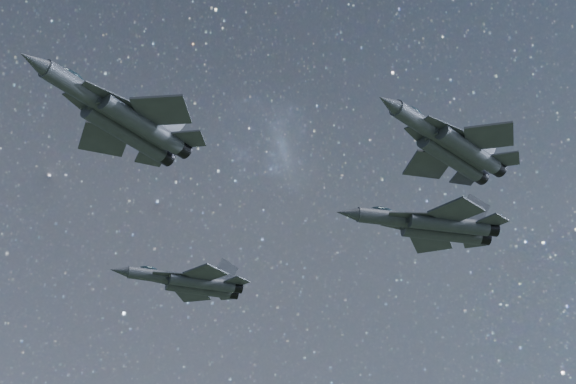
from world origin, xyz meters
TOP-DOWN VIEW (x-y plane):
  - jet_lead at (-20.01, -2.72)m, footprint 19.08×12.64m
  - jet_left at (-3.60, 17.43)m, footprint 15.62×10.73m
  - jet_right at (6.30, -16.29)m, footprint 17.36×11.81m
  - jet_slot at (11.94, -6.37)m, footprint 17.36×11.68m

SIDE VIEW (x-z plane):
  - jet_left at x=-3.60m, z-range 148.01..151.93m
  - jet_slot at x=11.94m, z-range 148.35..152.73m
  - jet_right at x=6.30m, z-range 150.42..154.78m
  - jet_lead at x=-20.01m, z-range 151.95..156.82m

